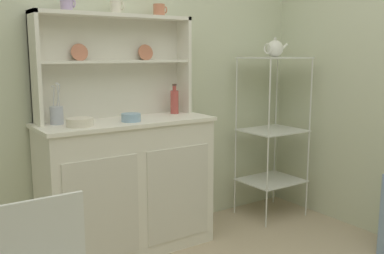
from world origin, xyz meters
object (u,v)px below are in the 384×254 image
at_px(cup_lilac_0, 67,4).
at_px(jam_bottle, 175,101).
at_px(utensil_jar, 57,115).
at_px(hutch_cabinet, 128,185).
at_px(porcelain_teapot, 275,48).
at_px(hutch_shelf_unit, 114,58).
at_px(bowl_mixing_large, 80,122).
at_px(bakers_rack, 273,122).

xyz_separation_m(cup_lilac_0, jam_bottle, (0.74, -0.04, -0.63)).
xyz_separation_m(jam_bottle, utensil_jar, (-0.85, -0.01, -0.03)).
distance_m(cup_lilac_0, utensil_jar, 0.67).
relative_size(hutch_cabinet, porcelain_teapot, 5.20).
height_order(hutch_shelf_unit, cup_lilac_0, cup_lilac_0).
bearing_deg(cup_lilac_0, hutch_shelf_unit, 7.58).
bearing_deg(bowl_mixing_large, hutch_shelf_unit, 35.30).
relative_size(hutch_cabinet, bakers_rack, 0.89).
height_order(hutch_shelf_unit, bakers_rack, hutch_shelf_unit).
xyz_separation_m(jam_bottle, porcelain_teapot, (0.84, -0.14, 0.38)).
relative_size(cup_lilac_0, bowl_mixing_large, 0.55).
distance_m(bowl_mixing_large, jam_bottle, 0.78).
bearing_deg(bakers_rack, hutch_cabinet, 177.41).
bearing_deg(bakers_rack, porcelain_teapot, 180.00).
bearing_deg(bakers_rack, utensil_jar, 175.42).
bearing_deg(hutch_cabinet, bowl_mixing_large, -167.68).
relative_size(bowl_mixing_large, porcelain_teapot, 0.72).
bearing_deg(utensil_jar, bowl_mixing_large, -59.53).
bearing_deg(porcelain_teapot, jam_bottle, 170.30).
bearing_deg(hutch_shelf_unit, porcelain_teapot, -9.94).
xyz_separation_m(hutch_shelf_unit, utensil_jar, (-0.42, -0.09, -0.34)).
distance_m(hutch_cabinet, bakers_rack, 1.31).
bearing_deg(hutch_cabinet, hutch_shelf_unit, 90.00).
relative_size(hutch_shelf_unit, bakers_rack, 0.83).
relative_size(bakers_rack, cup_lilac_0, 14.79).
bearing_deg(hutch_shelf_unit, jam_bottle, -10.40).
bearing_deg(cup_lilac_0, bakers_rack, -6.48).
relative_size(jam_bottle, porcelain_teapot, 0.96).
relative_size(hutch_shelf_unit, porcelain_teapot, 4.86).
relative_size(cup_lilac_0, jam_bottle, 0.41).
distance_m(bakers_rack, jam_bottle, 0.88).
xyz_separation_m(cup_lilac_0, utensil_jar, (-0.11, -0.04, -0.66)).
distance_m(jam_bottle, porcelain_teapot, 0.93).
bearing_deg(bowl_mixing_large, cup_lilac_0, 84.21).
relative_size(hutch_cabinet, jam_bottle, 5.39).
distance_m(bakers_rack, utensil_jar, 1.70).
bearing_deg(porcelain_teapot, bakers_rack, 0.00).
bearing_deg(hutch_shelf_unit, bowl_mixing_large, -144.70).
bearing_deg(bowl_mixing_large, utensil_jar, 120.47).
relative_size(cup_lilac_0, utensil_jar, 0.35).
height_order(hutch_shelf_unit, porcelain_teapot, hutch_shelf_unit).
bearing_deg(utensil_jar, bakers_rack, -4.58).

